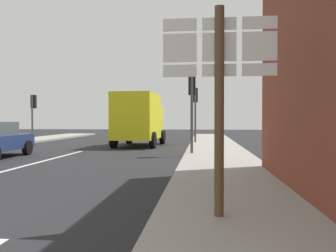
{
  "coord_description": "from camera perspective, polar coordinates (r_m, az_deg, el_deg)",
  "views": [
    {
      "loc": [
        5.93,
        -3.99,
        1.55
      ],
      "look_at": [
        4.24,
        12.39,
        1.25
      ],
      "focal_mm": 36.08,
      "sensor_mm": 36.0,
      "label": 1
    }
  ],
  "objects": [
    {
      "name": "ground_plane",
      "position": [
        15.27,
        -17.06,
        -4.82
      ],
      "size": [
        80.0,
        80.0,
        0.0
      ],
      "primitive_type": "plane",
      "color": "#232326"
    },
    {
      "name": "sidewalk_right",
      "position": [
        12.1,
        8.96,
        -5.99
      ],
      "size": [
        2.82,
        44.0,
        0.14
      ],
      "primitive_type": "cube",
      "color": "gray",
      "rests_on": "ground"
    },
    {
      "name": "lane_centre_stripe",
      "position": [
        11.72,
        -24.76,
        -6.62
      ],
      "size": [
        0.16,
        12.0,
        0.01
      ],
      "primitive_type": "cube",
      "color": "silver",
      "rests_on": "ground"
    },
    {
      "name": "delivery_truck",
      "position": [
        19.98,
        -4.9,
        1.33
      ],
      "size": [
        2.64,
        5.08,
        3.05
      ],
      "color": "yellow",
      "rests_on": "ground"
    },
    {
      "name": "route_sign_post",
      "position": [
        5.02,
        8.64,
        6.23
      ],
      "size": [
        1.66,
        0.14,
        3.2
      ],
      "color": "brown",
      "rests_on": "ground"
    },
    {
      "name": "traffic_light_far_left",
      "position": [
        24.57,
        -21.81,
        2.94
      ],
      "size": [
        0.3,
        0.49,
        3.23
      ],
      "color": "#47474C",
      "rests_on": "ground"
    },
    {
      "name": "traffic_light_far_right",
      "position": [
        21.39,
        4.65,
        3.96
      ],
      "size": [
        0.3,
        0.49,
        3.57
      ],
      "color": "#47474C",
      "rests_on": "ground"
    },
    {
      "name": "traffic_light_near_right",
      "position": [
        14.52,
        4.07,
        5.22
      ],
      "size": [
        0.3,
        0.49,
        3.52
      ],
      "color": "#47474C",
      "rests_on": "ground"
    }
  ]
}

